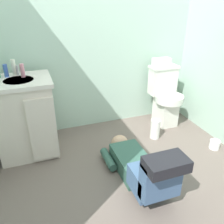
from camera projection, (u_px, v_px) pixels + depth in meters
The scene contains 12 objects.
ground_plane at pixel (124, 171), 2.33m from camera, with size 2.99×2.98×0.04m, color #695C54.
wall_back at pixel (92, 29), 2.66m from camera, with size 2.65×0.08×2.40m, color #ABCCB8.
toilet at pixel (165, 97), 3.04m from camera, with size 0.36×0.46×0.75m.
vanity_cabinet at pixel (26, 117), 2.42m from camera, with size 0.60×0.53×0.82m.
faucet at pixel (18, 70), 2.34m from camera, with size 0.02×0.02×0.10m, color silver.
person_plumber at pixel (140, 167), 2.08m from camera, with size 0.39×1.06×0.52m.
tissue_box at pixel (161, 62), 2.91m from camera, with size 0.22×0.11×0.10m, color silver.
bottle_blue at pixel (6, 71), 2.28m from camera, with size 0.04×0.04×0.12m, color #3B5FB7.
bottle_white at pixel (14, 67), 2.33m from camera, with size 0.04×0.04×0.16m, color white.
bottle_pink at pixel (22, 71), 2.28m from camera, with size 0.04×0.04×0.13m, color pink.
paper_towel_roll at pixel (155, 129), 2.79m from camera, with size 0.11×0.11×0.24m, color white.
toilet_paper_roll at pixel (215, 144), 2.62m from camera, with size 0.11×0.11×0.10m, color white.
Camera 1 is at (-0.73, -1.69, 1.53)m, focal length 37.70 mm.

